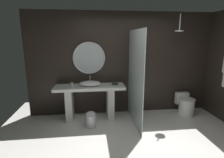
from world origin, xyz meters
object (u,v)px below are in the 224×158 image
tumbler_cup (72,84)px  waste_bin (91,119)px  round_wall_mirror (89,58)px  vessel_sink (90,83)px  toilet (185,105)px  tissue_box (115,84)px  rain_shower_head (179,29)px

tumbler_cup → waste_bin: (0.43, -0.51, -0.69)m
waste_bin → round_wall_mirror: bearing=90.7°
vessel_sink → tumbler_cup: (-0.43, -0.01, -0.01)m
round_wall_mirror → waste_bin: bearing=-89.3°
vessel_sink → tumbler_cup: size_ratio=6.31×
vessel_sink → toilet: vessel_sink is taller
tumbler_cup → round_wall_mirror: 0.77m
round_wall_mirror → tissue_box: bearing=-20.2°
round_wall_mirror → rain_shower_head: (2.11, -0.36, 0.68)m
vessel_sink → rain_shower_head: rain_shower_head is taller
round_wall_mirror → vessel_sink: bearing=-87.7°
tumbler_cup → vessel_sink: bearing=1.4°
tumbler_cup → toilet: (2.90, -0.08, -0.62)m
vessel_sink → tissue_box: vessel_sink is taller
vessel_sink → toilet: bearing=-2.1°
round_wall_mirror → toilet: size_ratio=1.43×
waste_bin → toilet: bearing=9.8°
tumbler_cup → tissue_box: 1.04m
vessel_sink → round_wall_mirror: 0.63m
vessel_sink → tumbler_cup: bearing=-178.6°
tissue_box → rain_shower_head: rain_shower_head is taller
tissue_box → round_wall_mirror: round_wall_mirror is taller
tumbler_cup → waste_bin: 0.96m
rain_shower_head → tissue_box: bearing=174.9°
toilet → waste_bin: bearing=-170.2°
round_wall_mirror → waste_bin: (0.01, -0.73, -1.29)m
tissue_box → waste_bin: 1.04m
tumbler_cup → tissue_box: tumbler_cup is taller
vessel_sink → waste_bin: 0.87m
tumbler_cup → rain_shower_head: rain_shower_head is taller
toilet → tumbler_cup: bearing=178.4°
rain_shower_head → waste_bin: (-2.10, -0.37, -1.97)m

